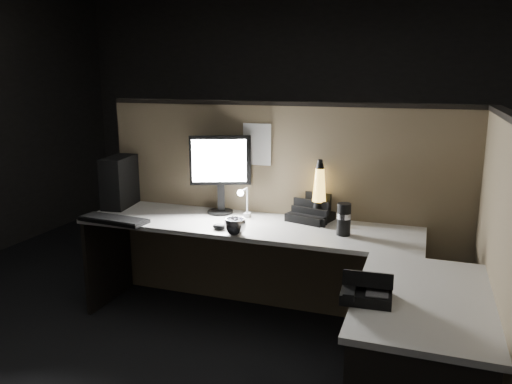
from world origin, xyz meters
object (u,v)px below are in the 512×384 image
(pc_tower, at_px, (120,182))
(lava_lamp, at_px, (319,195))
(keyboard, at_px, (114,220))
(monitor, at_px, (220,167))
(desk_phone, at_px, (366,288))

(pc_tower, relative_size, lava_lamp, 0.90)
(keyboard, xyz_separation_m, lava_lamp, (1.31, 0.50, 0.16))
(keyboard, relative_size, lava_lamp, 1.16)
(pc_tower, height_order, keyboard, pc_tower)
(monitor, height_order, lava_lamp, monitor)
(lava_lamp, distance_m, desk_phone, 1.25)
(pc_tower, distance_m, lava_lamp, 1.51)
(keyboard, bearing_deg, monitor, 42.22)
(lava_lamp, relative_size, desk_phone, 1.77)
(monitor, distance_m, keyboard, 0.82)
(monitor, relative_size, keyboard, 1.14)
(pc_tower, bearing_deg, lava_lamp, -4.16)
(keyboard, bearing_deg, desk_phone, -15.39)
(pc_tower, bearing_deg, desk_phone, -36.29)
(pc_tower, xyz_separation_m, keyboard, (0.20, -0.38, -0.18))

